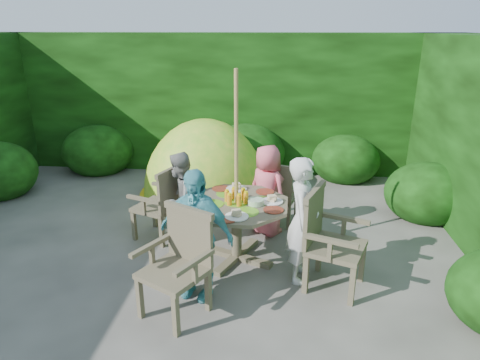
# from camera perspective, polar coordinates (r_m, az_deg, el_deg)

# --- Properties ---
(ground) EXTENTS (60.00, 60.00, 0.00)m
(ground) POSITION_cam_1_polar(r_m,az_deg,el_deg) (5.02, -9.77, -11.68)
(ground) COLOR #484640
(ground) RESTS_ON ground
(hedge_enclosure) EXTENTS (9.00, 9.00, 2.50)m
(hedge_enclosure) POSITION_cam_1_polar(r_m,az_deg,el_deg) (5.75, -7.04, 6.07)
(hedge_enclosure) COLOR black
(hedge_enclosure) RESTS_ON ground
(patio_table) EXTENTS (1.64, 1.64, 0.87)m
(patio_table) POSITION_cam_1_polar(r_m,az_deg,el_deg) (4.89, -0.42, -4.24)
(patio_table) COLOR #47402E
(patio_table) RESTS_ON ground
(parasol_pole) EXTENTS (0.06, 0.06, 2.20)m
(parasol_pole) POSITION_cam_1_polar(r_m,az_deg,el_deg) (4.71, -0.49, 1.23)
(parasol_pole) COLOR olive
(parasol_pole) RESTS_ON ground
(garden_chair_right) EXTENTS (0.72, 0.76, 1.02)m
(garden_chair_right) POSITION_cam_1_polar(r_m,az_deg,el_deg) (4.52, 11.68, -7.68)
(garden_chair_right) COLOR #47402E
(garden_chair_right) RESTS_ON ground
(garden_chair_left) EXTENTS (0.65, 0.69, 0.93)m
(garden_chair_left) POSITION_cam_1_polar(r_m,az_deg,el_deg) (5.52, -10.39, -2.95)
(garden_chair_left) COLOR #47402E
(garden_chair_left) RESTS_ON ground
(garden_chair_back) EXTENTS (0.63, 0.59, 0.87)m
(garden_chair_back) POSITION_cam_1_polar(r_m,az_deg,el_deg) (5.85, 5.02, -1.70)
(garden_chair_back) COLOR #47402E
(garden_chair_back) RESTS_ON ground
(garden_chair_front) EXTENTS (0.76, 0.74, 0.98)m
(garden_chair_front) POSITION_cam_1_polar(r_m,az_deg,el_deg) (4.11, -8.11, -10.73)
(garden_chair_front) COLOR #47402E
(garden_chair_front) RESTS_ON ground
(child_right) EXTENTS (0.38, 0.54, 1.37)m
(child_right) POSITION_cam_1_polar(r_m,az_deg,el_deg) (4.54, 8.34, -5.32)
(child_right) COLOR silver
(child_right) RESTS_ON ground
(child_left) EXTENTS (0.59, 0.68, 1.19)m
(child_left) POSITION_cam_1_polar(r_m,az_deg,el_deg) (5.30, -7.99, -2.60)
(child_left) COLOR gray
(child_left) RESTS_ON ground
(child_back) EXTENTS (0.69, 0.67, 1.20)m
(child_back) POSITION_cam_1_polar(r_m,az_deg,el_deg) (5.54, 3.65, -1.38)
(child_back) COLOR #E75F72
(child_back) RESTS_ON ground
(child_front) EXTENTS (0.86, 0.55, 1.35)m
(child_front) POSITION_cam_1_polar(r_m,az_deg,el_deg) (4.25, -5.89, -7.20)
(child_front) COLOR #4CA5B2
(child_front) RESTS_ON ground
(dome_tent) EXTENTS (2.21, 2.21, 2.46)m
(dome_tent) POSITION_cam_1_polar(r_m,az_deg,el_deg) (7.11, -4.62, -1.74)
(dome_tent) COLOR #6EC526
(dome_tent) RESTS_ON ground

